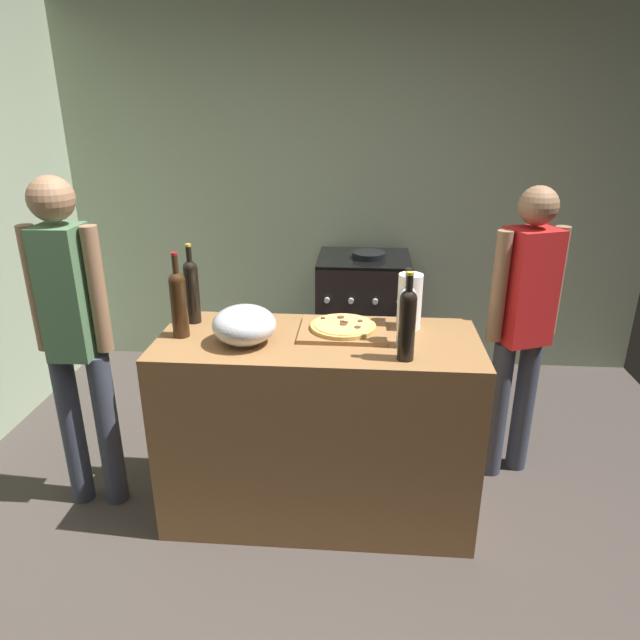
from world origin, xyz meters
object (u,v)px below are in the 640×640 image
(wine_bottle_dark, at_px, (406,313))
(stove, at_px, (362,320))
(pizza, at_px, (343,326))
(wine_bottle_clear, at_px, (192,289))
(paper_towel_roll, at_px, (410,301))
(mixing_bowl, at_px, (244,325))
(wine_bottle_green, at_px, (407,321))
(person_in_stripes, at_px, (74,331))
(person_in_red, at_px, (523,319))
(wine_bottle_amber, at_px, (179,301))

(wine_bottle_dark, xyz_separation_m, stove, (-0.19, 1.50, -0.61))
(pizza, height_order, wine_bottle_clear, wine_bottle_clear)
(paper_towel_roll, bearing_deg, mixing_bowl, -161.55)
(wine_bottle_clear, relative_size, wine_bottle_green, 1.03)
(stove, height_order, person_in_stripes, person_in_stripes)
(wine_bottle_clear, bearing_deg, person_in_red, 8.65)
(mixing_bowl, bearing_deg, wine_bottle_dark, 2.16)
(mixing_bowl, xyz_separation_m, wine_bottle_dark, (0.70, 0.03, 0.07))
(wine_bottle_clear, bearing_deg, wine_bottle_dark, -11.81)
(wine_bottle_clear, height_order, wine_bottle_green, wine_bottle_clear)
(wine_bottle_amber, bearing_deg, wine_bottle_green, -9.72)
(wine_bottle_clear, distance_m, person_in_stripes, 0.57)
(pizza, height_order, wine_bottle_green, wine_bottle_green)
(pizza, xyz_separation_m, paper_towel_roll, (0.31, 0.09, 0.10))
(mixing_bowl, height_order, wine_bottle_green, wine_bottle_green)
(mixing_bowl, height_order, wine_bottle_clear, wine_bottle_clear)
(pizza, relative_size, person_in_stripes, 0.18)
(wine_bottle_green, relative_size, stove, 0.38)
(paper_towel_roll, xyz_separation_m, stove, (-0.21, 1.28, -0.59))
(wine_bottle_clear, height_order, person_in_stripes, person_in_stripes)
(person_in_stripes, bearing_deg, person_in_red, 11.26)
(wine_bottle_dark, bearing_deg, pizza, 154.30)
(paper_towel_roll, bearing_deg, person_in_red, 21.85)
(pizza, distance_m, wine_bottle_green, 0.41)
(mixing_bowl, relative_size, stove, 0.29)
(wine_bottle_clear, bearing_deg, wine_bottle_green, -19.36)
(person_in_red, bearing_deg, mixing_bowl, -160.01)
(mixing_bowl, xyz_separation_m, person_in_red, (1.33, 0.48, -0.12))
(stove, xyz_separation_m, person_in_red, (0.81, -1.04, 0.43))
(stove, bearing_deg, pizza, -93.81)
(pizza, bearing_deg, wine_bottle_green, -45.39)
(mixing_bowl, xyz_separation_m, person_in_stripes, (-0.82, 0.06, -0.08))
(stove, bearing_deg, paper_towel_roll, -80.50)
(stove, relative_size, person_in_red, 0.62)
(person_in_red, bearing_deg, wine_bottle_amber, -165.41)
(person_in_red, bearing_deg, stove, 127.93)
(wine_bottle_dark, distance_m, wine_bottle_green, 0.14)
(person_in_stripes, bearing_deg, stove, 47.70)
(mixing_bowl, distance_m, paper_towel_roll, 0.77)
(pizza, xyz_separation_m, wine_bottle_green, (0.27, -0.27, 0.14))
(paper_towel_roll, bearing_deg, wine_bottle_dark, -97.63)
(wine_bottle_amber, height_order, person_in_stripes, person_in_stripes)
(mixing_bowl, height_order, stove, mixing_bowl)
(wine_bottle_green, bearing_deg, wine_bottle_dark, 87.23)
(paper_towel_roll, bearing_deg, stove, 99.50)
(person_in_stripes, bearing_deg, paper_towel_roll, 6.93)
(wine_bottle_clear, distance_m, stove, 1.65)
(wine_bottle_clear, bearing_deg, stove, 57.62)
(mixing_bowl, height_order, person_in_stripes, person_in_stripes)
(wine_bottle_amber, bearing_deg, person_in_stripes, -179.79)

